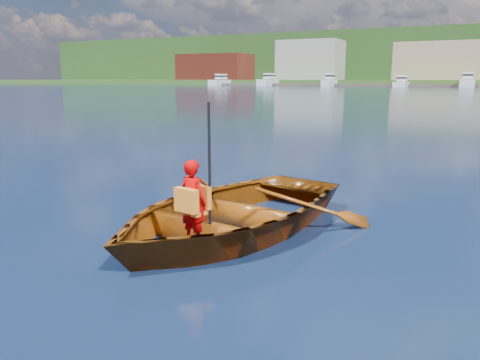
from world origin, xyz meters
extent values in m
plane|color=#0C253C|center=(0.00, 0.00, 0.00)|extent=(600.00, 600.00, 0.00)
imported|color=brown|center=(-0.26, -0.38, 0.30)|extent=(4.01, 4.96, 0.91)
imported|color=#C60202|center=(-0.31, -1.30, 0.65)|extent=(0.45, 0.34, 1.10)
cube|color=orange|center=(-0.33, -1.41, 0.70)|extent=(0.35, 0.17, 0.30)
cube|color=orange|center=(-0.28, -1.18, 0.70)|extent=(0.35, 0.15, 0.30)
cube|color=orange|center=(-0.31, -1.30, 0.52)|extent=(0.34, 0.28, 0.05)
cylinder|color=black|center=(-0.13, -1.18, 1.00)|extent=(0.04, 0.04, 1.80)
cube|color=#335F23|center=(0.00, 190.00, 1.00)|extent=(400.00, 80.00, 2.00)
cube|color=#295520|center=(0.00, 240.00, 11.00)|extent=(400.00, 100.00, 22.00)
cube|color=#4F4339|center=(1.75, 148.00, 0.40)|extent=(159.94, 13.88, 0.80)
cube|color=brown|center=(-90.00, 165.00, 7.00)|extent=(28.00, 16.00, 10.00)
cube|color=#9A968D|center=(-50.00, 165.00, 9.00)|extent=(22.00, 16.00, 14.00)
cube|color=tan|center=(-5.00, 165.00, 8.00)|extent=(30.00, 16.00, 12.00)
cube|color=silver|center=(-76.31, 143.00, 0.90)|extent=(3.24, 11.58, 2.25)
cube|color=silver|center=(-76.31, 144.16, 3.15)|extent=(2.27, 5.21, 1.80)
cube|color=black|center=(-76.31, 144.16, 3.25)|extent=(2.34, 5.44, 0.50)
cube|color=silver|center=(-57.88, 143.00, 0.96)|extent=(3.40, 12.14, 2.40)
cube|color=silver|center=(-57.88, 144.21, 3.30)|extent=(2.38, 5.46, 1.80)
cube|color=black|center=(-57.88, 144.21, 3.40)|extent=(2.45, 5.71, 0.50)
cube|color=silver|center=(-36.85, 143.00, 0.91)|extent=(2.81, 10.04, 2.27)
cube|color=silver|center=(-36.85, 144.00, 3.17)|extent=(1.97, 4.52, 1.80)
cube|color=black|center=(-36.85, 144.00, 3.27)|extent=(2.02, 4.72, 0.50)
cube|color=silver|center=(-14.96, 143.00, 0.64)|extent=(3.51, 12.55, 1.60)
cube|color=silver|center=(-14.96, 144.25, 2.50)|extent=(2.46, 5.65, 1.80)
cube|color=black|center=(-14.96, 144.25, 2.60)|extent=(2.53, 5.90, 0.50)
cube|color=silver|center=(2.73, 143.00, 0.96)|extent=(3.82, 13.66, 2.39)
cube|color=silver|center=(2.73, 144.37, 3.29)|extent=(2.68, 6.15, 1.80)
cube|color=black|center=(2.73, 144.37, 3.39)|extent=(2.75, 6.42, 0.50)
cylinder|color=#382314|center=(-95.58, 245.53, 14.43)|extent=(0.80, 0.80, 2.65)
sphere|color=#1C5019|center=(-95.58, 245.53, 17.97)|extent=(4.96, 4.96, 4.96)
cylinder|color=#382314|center=(-88.60, 228.53, 11.45)|extent=(0.80, 0.80, 3.48)
sphere|color=#1C5019|center=(-88.60, 228.53, 16.09)|extent=(6.50, 6.50, 6.50)
cylinder|color=#382314|center=(-30.28, 209.12, 7.43)|extent=(0.80, 0.80, 3.20)
sphere|color=#1C5019|center=(-30.28, 209.12, 11.70)|extent=(5.98, 5.98, 5.98)
cylinder|color=#382314|center=(-7.68, 229.30, 11.86)|extent=(0.80, 0.80, 4.00)
sphere|color=#1C5019|center=(-7.68, 229.30, 17.19)|extent=(7.46, 7.46, 7.46)
cylinder|color=#382314|center=(-116.25, 276.69, 20.86)|extent=(0.80, 0.80, 3.05)
sphere|color=#1C5019|center=(-116.25, 276.69, 24.93)|extent=(5.69, 5.69, 5.69)
cylinder|color=#382314|center=(-52.85, 222.10, 10.00)|extent=(0.80, 0.80, 3.16)
sphere|color=#1C5019|center=(-52.85, 222.10, 14.22)|extent=(5.90, 5.90, 5.90)
cylinder|color=#382314|center=(-22.33, 239.17, 13.82)|extent=(0.80, 0.80, 3.97)
sphere|color=#1C5019|center=(-22.33, 239.17, 19.12)|extent=(7.41, 7.41, 7.41)
cylinder|color=#382314|center=(-72.68, 195.65, 4.65)|extent=(0.80, 0.80, 3.04)
sphere|color=#1C5019|center=(-72.68, 195.65, 8.70)|extent=(5.67, 5.67, 5.67)
cylinder|color=#382314|center=(-35.87, 231.47, 11.92)|extent=(0.80, 0.80, 3.25)
sphere|color=#1C5019|center=(-35.87, 231.47, 16.25)|extent=(6.07, 6.07, 6.07)
cylinder|color=#382314|center=(-15.04, 195.77, 4.92)|extent=(0.80, 0.80, 3.53)
sphere|color=#1C5019|center=(-15.04, 195.77, 9.62)|extent=(6.58, 6.58, 6.58)
cylinder|color=#382314|center=(-123.16, 211.49, 8.06)|extent=(0.80, 0.80, 3.53)
sphere|color=#1C5019|center=(-123.16, 211.49, 12.77)|extent=(6.59, 6.59, 6.59)
cylinder|color=#382314|center=(-130.97, 265.98, 19.04)|extent=(0.80, 0.80, 3.68)
sphere|color=#1C5019|center=(-130.97, 265.98, 23.95)|extent=(6.87, 6.87, 6.87)
camera|label=1|loc=(2.68, -6.20, 2.17)|focal=35.00mm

